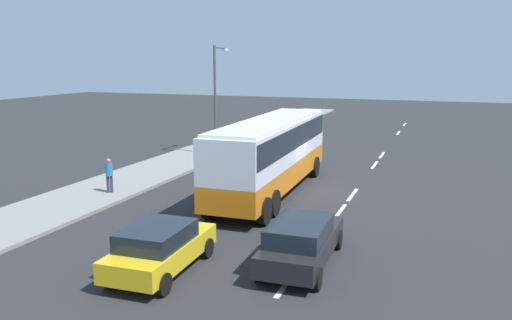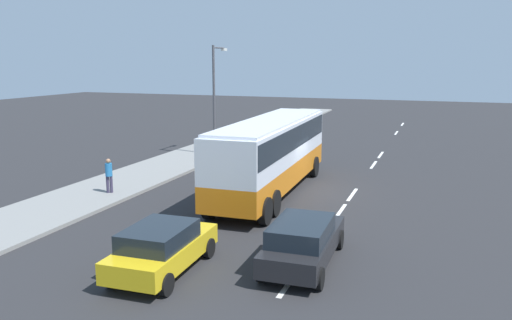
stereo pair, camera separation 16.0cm
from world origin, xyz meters
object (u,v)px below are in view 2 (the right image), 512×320
Objects in this scene: car_silver_hatch at (266,142)px; coach_bus at (271,148)px; pedestrian_near_curb at (109,173)px; car_black_sedan at (303,241)px; car_yellow_taxi at (162,247)px; street_lamp at (215,92)px.

coach_bus is at bearing -161.07° from car_silver_hatch.
pedestrian_near_curb is (-3.01, 6.97, -1.11)m from coach_bus.
pedestrian_near_curb is at bearing 63.61° from car_black_sedan.
car_black_sedan is 2.90× the size of pedestrian_near_curb.
car_yellow_taxi is 20.41m from car_silver_hatch.
car_black_sedan is at bearing -156.54° from coach_bus.
car_black_sedan is at bearing 30.14° from pedestrian_near_curb.
street_lamp is at bearing 37.75° from coach_bus.
car_yellow_taxi reaches higher than car_silver_hatch.
coach_bus is at bearing 78.20° from pedestrian_near_curb.
coach_bus is 8.86m from car_black_sedan.
car_silver_hatch is 0.66× the size of street_lamp.
car_silver_hatch is 13.56m from pedestrian_near_curb.
pedestrian_near_curb is 11.39m from street_lamp.
car_black_sedan reaches higher than car_yellow_taxi.
pedestrian_near_curb is (6.91, 6.85, 0.29)m from car_yellow_taxi.
coach_bus is 2.52× the size of car_silver_hatch.
car_yellow_taxi is at bearing -160.34° from street_lamp.
coach_bus is 2.49× the size of car_black_sedan.
car_silver_hatch is (20.08, 3.64, -0.00)m from car_yellow_taxi.
coach_bus is 1.67× the size of street_lamp.
car_black_sedan is (1.99, -3.82, 0.01)m from car_yellow_taxi.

